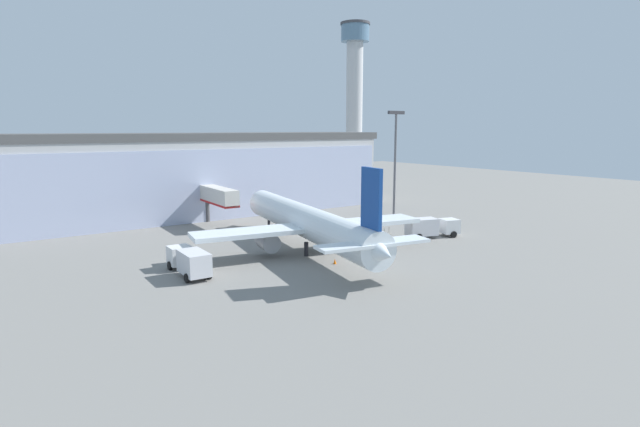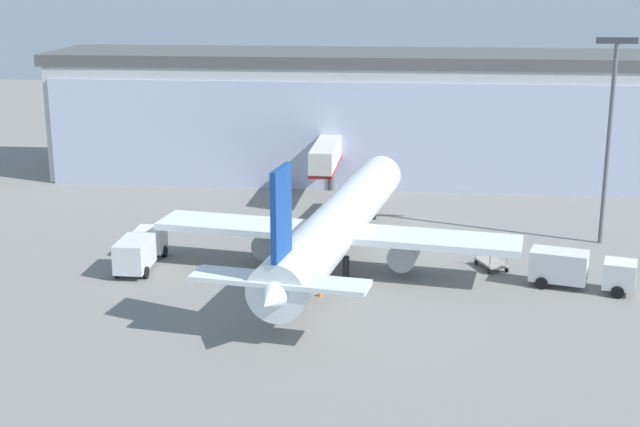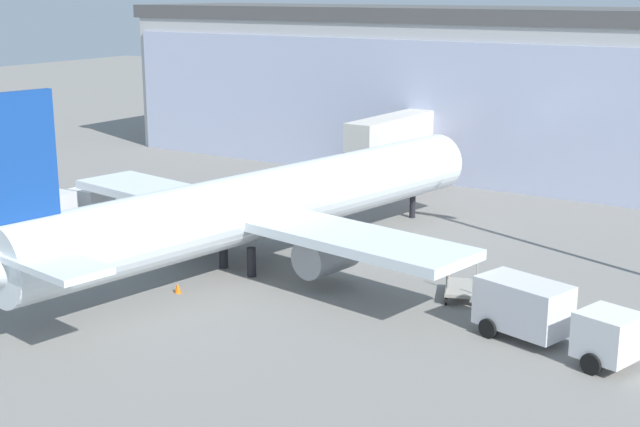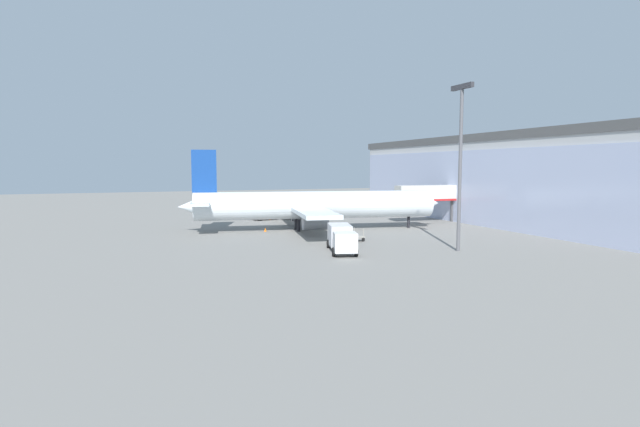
% 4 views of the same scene
% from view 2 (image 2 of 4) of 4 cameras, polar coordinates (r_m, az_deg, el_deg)
% --- Properties ---
extents(ground, '(240.00, 240.00, 0.00)m').
position_cam_2_polar(ground, '(65.34, 0.96, -4.50)').
color(ground, gray).
extents(terminal_building, '(65.84, 15.53, 13.65)m').
position_cam_2_polar(terminal_building, '(98.00, 2.09, 6.33)').
color(terminal_building, '#B5B5B5').
rests_on(terminal_building, ground).
extents(jet_bridge, '(2.76, 11.41, 5.83)m').
position_cam_2_polar(jet_bridge, '(87.86, 0.42, 3.70)').
color(jet_bridge, beige).
rests_on(jet_bridge, ground).
extents(apron_light_mast, '(3.20, 0.40, 17.01)m').
position_cam_2_polar(apron_light_mast, '(76.24, 18.08, 5.56)').
color(apron_light_mast, '#59595E').
rests_on(apron_light_mast, ground).
extents(airplane, '(27.91, 36.48, 10.94)m').
position_cam_2_polar(airplane, '(67.83, 1.15, -0.71)').
color(airplane, white).
rests_on(airplane, ground).
extents(catering_truck, '(2.70, 7.37, 2.65)m').
position_cam_2_polar(catering_truck, '(69.67, -11.45, -2.27)').
color(catering_truck, silver).
rests_on(catering_truck, ground).
extents(fuel_truck, '(7.62, 4.25, 2.65)m').
position_cam_2_polar(fuel_truck, '(66.55, 16.19, -3.42)').
color(fuel_truck, silver).
rests_on(fuel_truck, ground).
extents(baggage_cart, '(2.48, 3.18, 1.50)m').
position_cam_2_polar(baggage_cart, '(69.60, 10.92, -3.09)').
color(baggage_cart, '#9E998C').
rests_on(baggage_cart, ground).
extents(safety_cone_nose, '(0.36, 0.36, 0.55)m').
position_cam_2_polar(safety_cone_nose, '(62.79, 0.00, -5.08)').
color(safety_cone_nose, orange).
rests_on(safety_cone_nose, ground).
extents(safety_cone_wingtip, '(0.36, 0.36, 0.55)m').
position_cam_2_polar(safety_cone_wingtip, '(69.66, -11.37, -3.30)').
color(safety_cone_wingtip, orange).
rests_on(safety_cone_wingtip, ground).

